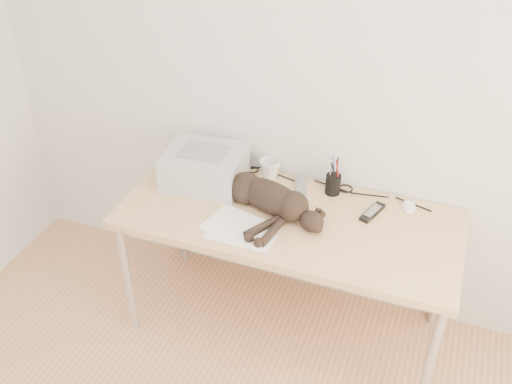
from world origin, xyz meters
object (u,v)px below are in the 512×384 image
at_px(mug, 270,169).
at_px(pen_cup, 333,184).
at_px(cat, 267,198).
at_px(printer, 205,167).
at_px(desk, 293,227).
at_px(mouse, 409,205).

height_order(mug, pen_cup, pen_cup).
xyz_separation_m(cat, mug, (-0.08, 0.27, -0.02)).
height_order(cat, pen_cup, pen_cup).
height_order(printer, pen_cup, pen_cup).
bearing_deg(pen_cup, cat, -135.98).
distance_m(desk, printer, 0.54).
height_order(desk, pen_cup, pen_cup).
relative_size(cat, pen_cup, 3.51).
bearing_deg(mug, desk, -44.93).
bearing_deg(mouse, desk, -170.40).
distance_m(printer, cat, 0.39).
bearing_deg(printer, pen_cup, 11.67).
distance_m(mug, mouse, 0.71).
bearing_deg(mouse, printer, 178.31).
bearing_deg(cat, desk, 52.28).
xyz_separation_m(desk, mouse, (0.52, 0.18, 0.15)).
height_order(printer, mouse, printer).
xyz_separation_m(pen_cup, mouse, (0.37, 0.01, -0.04)).
height_order(desk, cat, cat).
relative_size(pen_cup, mouse, 1.70).
distance_m(cat, mouse, 0.69).
bearing_deg(desk, pen_cup, 50.04).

